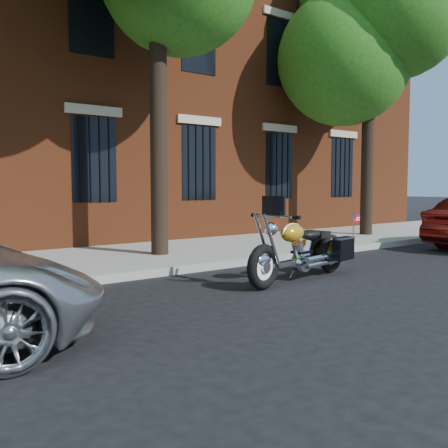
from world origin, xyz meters
TOP-DOWN VIEW (x-y plane):
  - ground at (0.00, 0.00)m, footprint 120.00×120.00m
  - curb at (0.00, 1.38)m, footprint 40.00×0.16m
  - sidewalk at (0.00, 3.26)m, footprint 40.00×3.60m
  - building at (0.00, 10.06)m, footprint 26.00×10.08m
  - tree_right at (7.42, 2.96)m, footprint 4.12×3.92m
  - motorcycle at (1.41, -0.40)m, footprint 2.86×1.11m

SIDE VIEW (x-z plane):
  - ground at x=0.00m, z-range 0.00..0.00m
  - curb at x=0.00m, z-range 0.00..0.15m
  - sidewalk at x=0.00m, z-range 0.00..0.15m
  - motorcycle at x=1.41m, z-range -0.23..1.20m
  - building at x=0.00m, z-range 0.00..12.00m
  - tree_right at x=7.42m, z-range 1.91..10.45m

